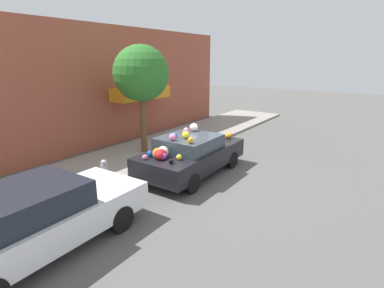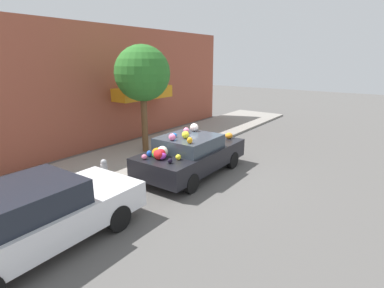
% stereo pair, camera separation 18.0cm
% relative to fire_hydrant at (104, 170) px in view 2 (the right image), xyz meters
% --- Properties ---
extents(ground_plane, '(60.00, 60.00, 0.00)m').
position_rel_fire_hydrant_xyz_m(ground_plane, '(2.30, -1.49, -0.45)').
color(ground_plane, '#565451').
extents(sidewalk_curb, '(24.00, 3.20, 0.11)m').
position_rel_fire_hydrant_xyz_m(sidewalk_curb, '(2.30, 1.21, -0.40)').
color(sidewalk_curb, gray).
rests_on(sidewalk_curb, ground).
extents(building_facade, '(18.00, 1.20, 5.05)m').
position_rel_fire_hydrant_xyz_m(building_facade, '(2.42, 3.43, 2.06)').
color(building_facade, '#9E4C38').
rests_on(building_facade, ground).
extents(street_tree, '(2.10, 2.10, 4.10)m').
position_rel_fire_hydrant_xyz_m(street_tree, '(2.95, 1.19, 2.68)').
color(street_tree, brown).
rests_on(street_tree, sidewalk_curb).
extents(fire_hydrant, '(0.20, 0.20, 0.70)m').
position_rel_fire_hydrant_xyz_m(fire_hydrant, '(0.00, 0.00, 0.00)').
color(fire_hydrant, '#B2B2B7').
rests_on(fire_hydrant, sidewalk_curb).
extents(art_car, '(4.02, 1.92, 1.58)m').
position_rel_fire_hydrant_xyz_m(art_car, '(2.24, -1.59, 0.25)').
color(art_car, black).
rests_on(art_car, ground).
extents(parked_car_plain, '(4.38, 1.97, 1.40)m').
position_rel_fire_hydrant_xyz_m(parked_car_plain, '(-2.85, -1.49, 0.27)').
color(parked_car_plain, silver).
rests_on(parked_car_plain, ground).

